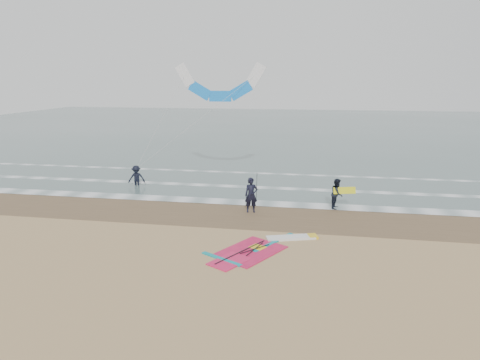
% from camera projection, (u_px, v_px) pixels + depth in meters
% --- Properties ---
extents(ground, '(120.00, 120.00, 0.00)m').
position_uv_depth(ground, '(221.00, 257.00, 18.14)').
color(ground, tan).
rests_on(ground, ground).
extents(sea_water, '(120.00, 80.00, 0.02)m').
position_uv_depth(sea_water, '(289.00, 129.00, 64.14)').
color(sea_water, '#47605E').
rests_on(sea_water, ground).
extents(wet_sand_band, '(120.00, 5.00, 0.01)m').
position_uv_depth(wet_sand_band, '(244.00, 214.00, 23.89)').
color(wet_sand_band, brown).
rests_on(wet_sand_band, ground).
extents(foam_waterline, '(120.00, 9.15, 0.02)m').
position_uv_depth(foam_waterline, '(255.00, 193.00, 28.14)').
color(foam_waterline, white).
rests_on(foam_waterline, ground).
extents(windsurf_rig, '(5.02, 4.75, 0.12)m').
position_uv_depth(windsurf_rig, '(262.00, 248.00, 19.10)').
color(windsurf_rig, white).
rests_on(windsurf_rig, ground).
extents(person_standing, '(0.83, 0.65, 2.00)m').
position_uv_depth(person_standing, '(251.00, 195.00, 24.03)').
color(person_standing, black).
rests_on(person_standing, ground).
extents(person_walking, '(0.85, 0.99, 1.78)m').
position_uv_depth(person_walking, '(337.00, 194.00, 24.74)').
color(person_walking, black).
rests_on(person_walking, ground).
extents(person_wading, '(1.29, 0.93, 1.80)m').
position_uv_depth(person_wading, '(136.00, 173.00, 29.99)').
color(person_wading, black).
rests_on(person_wading, ground).
extents(held_pole, '(0.17, 0.86, 1.82)m').
position_uv_depth(held_pole, '(257.00, 187.00, 23.87)').
color(held_pole, black).
rests_on(held_pole, ground).
extents(carried_kiteboard, '(1.30, 0.51, 0.39)m').
position_uv_depth(carried_kiteboard, '(344.00, 190.00, 24.52)').
color(carried_kiteboard, yellow).
rests_on(carried_kiteboard, ground).
extents(surf_kite, '(8.78, 2.88, 7.31)m').
position_uv_depth(surf_kite, '(220.00, 86.00, 30.37)').
color(surf_kite, white).
rests_on(surf_kite, ground).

